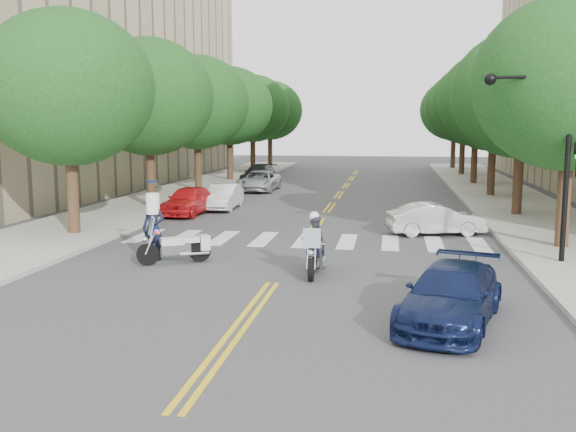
% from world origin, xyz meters
% --- Properties ---
extents(ground, '(140.00, 140.00, 0.00)m').
position_xyz_m(ground, '(0.00, 0.00, 0.00)').
color(ground, '#38383A').
rests_on(ground, ground).
extents(sidewalk_left, '(5.00, 60.00, 0.15)m').
position_xyz_m(sidewalk_left, '(-9.50, 22.00, 0.07)').
color(sidewalk_left, '#9E9991').
rests_on(sidewalk_left, ground).
extents(sidewalk_right, '(5.00, 60.00, 0.15)m').
position_xyz_m(sidewalk_right, '(9.50, 22.00, 0.07)').
color(sidewalk_right, '#9E9991').
rests_on(sidewalk_right, ground).
extents(tree_l_0, '(6.40, 6.40, 8.45)m').
position_xyz_m(tree_l_0, '(-8.80, 6.00, 5.55)').
color(tree_l_0, '#382316').
rests_on(tree_l_0, ground).
extents(tree_l_1, '(6.40, 6.40, 8.45)m').
position_xyz_m(tree_l_1, '(-8.80, 14.00, 5.55)').
color(tree_l_1, '#382316').
rests_on(tree_l_1, ground).
extents(tree_l_2, '(6.40, 6.40, 8.45)m').
position_xyz_m(tree_l_2, '(-8.80, 22.00, 5.55)').
color(tree_l_2, '#382316').
rests_on(tree_l_2, ground).
extents(tree_l_3, '(6.40, 6.40, 8.45)m').
position_xyz_m(tree_l_3, '(-8.80, 30.00, 5.55)').
color(tree_l_3, '#382316').
rests_on(tree_l_3, ground).
extents(tree_l_4, '(6.40, 6.40, 8.45)m').
position_xyz_m(tree_l_4, '(-8.80, 38.00, 5.55)').
color(tree_l_4, '#382316').
rests_on(tree_l_4, ground).
extents(tree_l_5, '(6.40, 6.40, 8.45)m').
position_xyz_m(tree_l_5, '(-8.80, 46.00, 5.55)').
color(tree_l_5, '#382316').
rests_on(tree_l_5, ground).
extents(tree_r_0, '(6.40, 6.40, 8.45)m').
position_xyz_m(tree_r_0, '(8.80, 6.00, 5.55)').
color(tree_r_0, '#382316').
rests_on(tree_r_0, ground).
extents(tree_r_1, '(6.40, 6.40, 8.45)m').
position_xyz_m(tree_r_1, '(8.80, 14.00, 5.55)').
color(tree_r_1, '#382316').
rests_on(tree_r_1, ground).
extents(tree_r_2, '(6.40, 6.40, 8.45)m').
position_xyz_m(tree_r_2, '(8.80, 22.00, 5.55)').
color(tree_r_2, '#382316').
rests_on(tree_r_2, ground).
extents(tree_r_3, '(6.40, 6.40, 8.45)m').
position_xyz_m(tree_r_3, '(8.80, 30.00, 5.55)').
color(tree_r_3, '#382316').
rests_on(tree_r_3, ground).
extents(tree_r_4, '(6.40, 6.40, 8.45)m').
position_xyz_m(tree_r_4, '(8.80, 38.00, 5.55)').
color(tree_r_4, '#382316').
rests_on(tree_r_4, ground).
extents(tree_r_5, '(6.40, 6.40, 8.45)m').
position_xyz_m(tree_r_5, '(8.80, 46.00, 5.55)').
color(tree_r_5, '#382316').
rests_on(tree_r_5, ground).
extents(traffic_signal_pole, '(2.82, 0.42, 6.00)m').
position_xyz_m(traffic_signal_pole, '(7.72, 3.50, 3.72)').
color(traffic_signal_pole, black).
rests_on(traffic_signal_pole, ground).
extents(motorcycle_police, '(0.76, 2.22, 1.80)m').
position_xyz_m(motorcycle_police, '(0.97, 1.29, 0.80)').
color(motorcycle_police, black).
rests_on(motorcycle_police, ground).
extents(motorcycle_parked, '(2.08, 1.35, 1.47)m').
position_xyz_m(motorcycle_parked, '(-3.26, 2.08, 0.51)').
color(motorcycle_parked, black).
rests_on(motorcycle_parked, ground).
extents(officer_standing, '(0.81, 0.61, 2.03)m').
position_xyz_m(officer_standing, '(-4.24, 2.38, 1.01)').
color(officer_standing, black).
rests_on(officer_standing, ground).
extents(convertible, '(3.90, 2.17, 1.22)m').
position_xyz_m(convertible, '(4.82, 8.50, 0.61)').
color(convertible, silver).
rests_on(convertible, ground).
extents(sedan_blue, '(2.85, 4.61, 1.25)m').
position_xyz_m(sedan_blue, '(4.40, -2.84, 0.62)').
color(sedan_blue, '#0E163A').
rests_on(sedan_blue, ground).
extents(parked_car_a, '(1.93, 4.13, 1.37)m').
position_xyz_m(parked_car_a, '(-6.30, 12.29, 0.68)').
color(parked_car_a, red).
rests_on(parked_car_a, ground).
extents(parked_car_b, '(1.42, 3.81, 1.24)m').
position_xyz_m(parked_car_b, '(-5.20, 14.50, 0.62)').
color(parked_car_b, white).
rests_on(parked_car_b, ground).
extents(parked_car_c, '(2.14, 4.62, 1.28)m').
position_xyz_m(parked_car_c, '(-5.20, 23.50, 0.64)').
color(parked_car_c, '#9FA2A7').
rests_on(parked_car_c, ground).
extents(parked_car_d, '(2.14, 4.73, 1.35)m').
position_xyz_m(parked_car_d, '(-6.30, 28.50, 0.67)').
color(parked_car_d, black).
rests_on(parked_car_d, ground).
extents(parked_car_e, '(1.65, 3.95, 1.34)m').
position_xyz_m(parked_car_e, '(-6.30, 29.50, 0.67)').
color(parked_car_e, '#A5A5AA').
rests_on(parked_car_e, ground).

